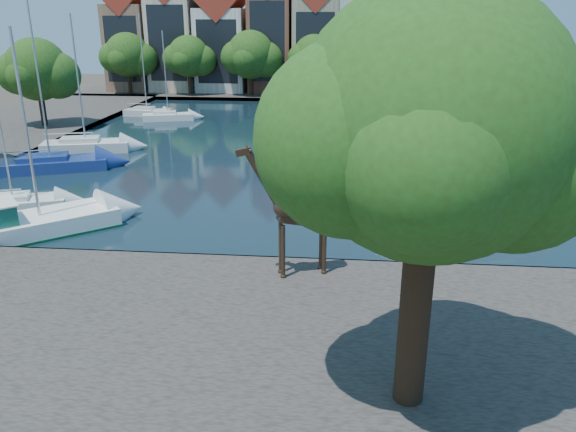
# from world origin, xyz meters

# --- Properties ---
(ground) EXTENTS (160.00, 160.00, 0.00)m
(ground) POSITION_xyz_m (0.00, 0.00, 0.00)
(ground) COLOR #38332B
(ground) RESTS_ON ground
(water_basin) EXTENTS (38.00, 50.00, 0.08)m
(water_basin) POSITION_xyz_m (0.00, 24.00, 0.04)
(water_basin) COLOR black
(water_basin) RESTS_ON ground
(near_quay) EXTENTS (50.00, 14.00, 0.50)m
(near_quay) POSITION_xyz_m (0.00, -7.00, 0.25)
(near_quay) COLOR #46423C
(near_quay) RESTS_ON ground
(far_quay) EXTENTS (60.00, 16.00, 0.50)m
(far_quay) POSITION_xyz_m (0.00, 56.00, 0.25)
(far_quay) COLOR #46423C
(far_quay) RESTS_ON ground
(plane_tree) EXTENTS (8.32, 6.40, 10.62)m
(plane_tree) POSITION_xyz_m (7.62, -9.01, 7.67)
(plane_tree) COLOR #332114
(plane_tree) RESTS_ON near_quay
(townhouse_west_end) EXTENTS (5.44, 9.18, 14.93)m
(townhouse_west_end) POSITION_xyz_m (-23.00, 55.99, 7.36)
(townhouse_west_end) COLOR #856048
(townhouse_west_end) RESTS_ON far_quay
(townhouse_west_mid) EXTENTS (5.94, 9.18, 16.79)m
(townhouse_west_mid) POSITION_xyz_m (-17.00, 55.99, 8.23)
(townhouse_west_mid) COLOR beige
(townhouse_west_mid) RESTS_ON far_quay
(townhouse_west_inner) EXTENTS (6.43, 9.18, 15.15)m
(townhouse_west_inner) POSITION_xyz_m (-10.50, 55.99, 7.35)
(townhouse_west_inner) COLOR silver
(townhouse_west_inner) RESTS_ON far_quay
(townhouse_center) EXTENTS (5.44, 9.18, 16.93)m
(townhouse_center) POSITION_xyz_m (-4.00, 55.99, 8.36)
(townhouse_center) COLOR brown
(townhouse_center) RESTS_ON far_quay
(townhouse_east_inner) EXTENTS (5.94, 9.18, 15.79)m
(townhouse_east_inner) POSITION_xyz_m (2.00, 55.99, 7.73)
(townhouse_east_inner) COLOR tan
(townhouse_east_inner) RESTS_ON far_quay
(townhouse_east_mid) EXTENTS (6.43, 9.18, 16.65)m
(townhouse_east_mid) POSITION_xyz_m (8.50, 55.99, 8.10)
(townhouse_east_mid) COLOR beige
(townhouse_east_mid) RESTS_ON far_quay
(townhouse_east_end) EXTENTS (5.44, 9.18, 14.43)m
(townhouse_east_end) POSITION_xyz_m (15.00, 55.99, 7.11)
(townhouse_east_end) COLOR brown
(townhouse_east_end) RESTS_ON far_quay
(far_tree_far_west) EXTENTS (7.28, 5.60, 7.68)m
(far_tree_far_west) POSITION_xyz_m (-21.90, 50.49, 5.18)
(far_tree_far_west) COLOR #332114
(far_tree_far_west) RESTS_ON far_quay
(far_tree_west) EXTENTS (6.76, 5.20, 7.36)m
(far_tree_west) POSITION_xyz_m (-13.91, 50.49, 5.08)
(far_tree_west) COLOR #332114
(far_tree_west) RESTS_ON far_quay
(far_tree_mid_west) EXTENTS (7.80, 6.00, 8.00)m
(far_tree_mid_west) POSITION_xyz_m (-5.89, 50.49, 5.29)
(far_tree_mid_west) COLOR #332114
(far_tree_mid_west) RESTS_ON far_quay
(far_tree_mid_east) EXTENTS (7.02, 5.40, 7.52)m
(far_tree_mid_east) POSITION_xyz_m (2.10, 50.49, 5.13)
(far_tree_mid_east) COLOR #332114
(far_tree_mid_east) RESTS_ON far_quay
(far_tree_east) EXTENTS (7.54, 5.80, 7.84)m
(far_tree_east) POSITION_xyz_m (10.11, 50.49, 5.24)
(far_tree_east) COLOR #332114
(far_tree_east) RESTS_ON far_quay
(far_tree_far_east) EXTENTS (6.76, 5.20, 7.36)m
(far_tree_far_east) POSITION_xyz_m (18.09, 50.49, 5.08)
(far_tree_far_east) COLOR #332114
(far_tree_far_east) RESTS_ON far_quay
(side_tree_left_far) EXTENTS (7.28, 5.60, 7.88)m
(side_tree_left_far) POSITION_xyz_m (-21.90, 27.99, 5.38)
(side_tree_left_far) COLOR #332114
(side_tree_left_far) RESTS_ON left_quay
(giraffe_statue) EXTENTS (3.58, 1.50, 5.23)m
(giraffe_statue) POSITION_xyz_m (3.91, -1.59, 3.07)
(giraffe_statue) COLOR #3A291D
(giraffe_statue) RESTS_ON near_quay
(motorsailer) EXTENTS (8.84, 8.10, 9.68)m
(motorsailer) POSITION_xyz_m (-10.08, 1.80, 0.82)
(motorsailer) COLOR white
(motorsailer) RESTS_ON water_basin
(sailboat_left_a) EXTENTS (5.72, 3.70, 8.16)m
(sailboat_left_a) POSITION_xyz_m (-12.24, 5.80, 0.57)
(sailboat_left_a) COLOR silver
(sailboat_left_a) RESTS_ON water_basin
(sailboat_left_b) EXTENTS (7.83, 5.12, 11.23)m
(sailboat_left_b) POSITION_xyz_m (-14.34, 14.13, 0.67)
(sailboat_left_b) COLOR navy
(sailboat_left_b) RESTS_ON water_basin
(sailboat_left_c) EXTENTS (6.92, 3.86, 10.23)m
(sailboat_left_c) POSITION_xyz_m (-14.34, 19.78, 0.69)
(sailboat_left_c) COLOR silver
(sailboat_left_c) RESTS_ON water_basin
(sailboat_left_d) EXTENTS (5.34, 3.19, 8.71)m
(sailboat_left_d) POSITION_xyz_m (-12.03, 34.04, 0.58)
(sailboat_left_d) COLOR silver
(sailboat_left_d) RESTS_ON water_basin
(sailboat_left_e) EXTENTS (4.89, 2.11, 10.30)m
(sailboat_left_e) POSITION_xyz_m (-15.00, 36.27, 0.64)
(sailboat_left_e) COLOR silver
(sailboat_left_e) RESTS_ON water_basin
(sailboat_right_a) EXTENTS (7.46, 4.61, 10.82)m
(sailboat_right_a) POSITION_xyz_m (12.00, 4.00, 0.66)
(sailboat_right_a) COLOR white
(sailboat_right_a) RESTS_ON water_basin
(sailboat_right_b) EXTENTS (7.18, 2.78, 10.93)m
(sailboat_right_b) POSITION_xyz_m (12.00, 15.59, 0.61)
(sailboat_right_b) COLOR navy
(sailboat_right_b) RESTS_ON water_basin
(sailboat_right_c) EXTENTS (6.33, 3.47, 9.16)m
(sailboat_right_c) POSITION_xyz_m (15.00, 31.48, 0.66)
(sailboat_right_c) COLOR white
(sailboat_right_c) RESTS_ON water_basin
(sailboat_right_d) EXTENTS (5.09, 1.96, 9.67)m
(sailboat_right_d) POSITION_xyz_m (15.00, 43.24, 0.65)
(sailboat_right_d) COLOR white
(sailboat_right_d) RESTS_ON water_basin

